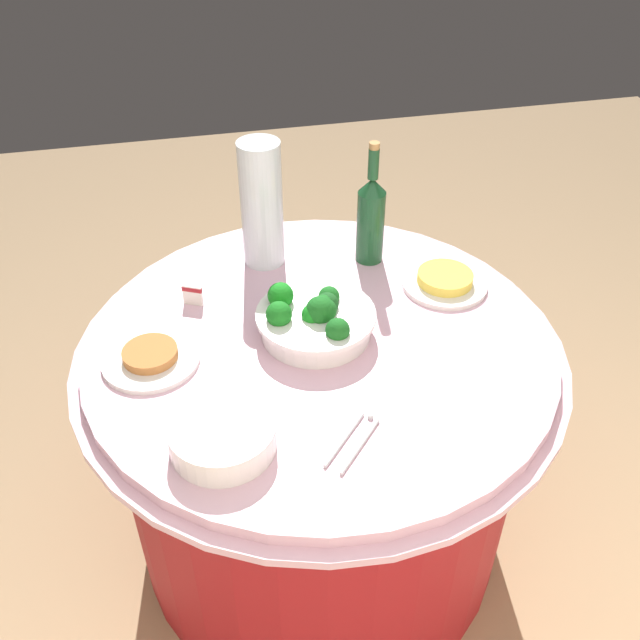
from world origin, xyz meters
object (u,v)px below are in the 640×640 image
object	(u,v)px
wine_bottle	(371,217)
label_placard_front	(193,294)
decorative_fruit_vase	(262,210)
serving_tongs	(354,440)
food_plate_fried_egg	(445,281)
broccoli_bowl	(315,319)
food_plate_peanuts	(151,356)
plate_stack	(223,436)

from	to	relation	value
wine_bottle	label_placard_front	size ratio (longest dim) A/B	6.11
decorative_fruit_vase	serving_tongs	world-z (taller)	decorative_fruit_vase
decorative_fruit_vase	food_plate_fried_egg	world-z (taller)	decorative_fruit_vase
decorative_fruit_vase	food_plate_fried_egg	size ratio (longest dim) A/B	1.55
broccoli_bowl	wine_bottle	distance (m)	0.37
broccoli_bowl	label_placard_front	bearing A→B (deg)	-33.95
food_plate_peanuts	label_placard_front	xyz separation A→B (m)	(-0.11, -0.19, 0.02)
decorative_fruit_vase	label_placard_front	world-z (taller)	decorative_fruit_vase
food_plate_peanuts	label_placard_front	world-z (taller)	label_placard_front
food_plate_peanuts	label_placard_front	size ratio (longest dim) A/B	4.00
food_plate_fried_egg	broccoli_bowl	bearing A→B (deg)	17.60
serving_tongs	food_plate_peanuts	world-z (taller)	food_plate_peanuts
broccoli_bowl	serving_tongs	world-z (taller)	broccoli_bowl
decorative_fruit_vase	plate_stack	bearing A→B (deg)	73.77
food_plate_fried_egg	label_placard_front	distance (m)	0.64
broccoli_bowl	food_plate_fried_egg	xyz separation A→B (m)	(-0.37, -0.12, -0.03)
food_plate_fried_egg	label_placard_front	size ratio (longest dim) A/B	4.00
broccoli_bowl	label_placard_front	size ratio (longest dim) A/B	5.09
wine_bottle	food_plate_peanuts	bearing A→B (deg)	26.45
broccoli_bowl	food_plate_peanuts	size ratio (longest dim) A/B	1.27
serving_tongs	label_placard_front	size ratio (longest dim) A/B	2.68
food_plate_fried_egg	label_placard_front	xyz separation A→B (m)	(0.64, -0.06, 0.02)
serving_tongs	food_plate_fried_egg	world-z (taller)	food_plate_fried_egg
decorative_fruit_vase	food_plate_peanuts	size ratio (longest dim) A/B	1.55
broccoli_bowl	food_plate_fried_egg	bearing A→B (deg)	-162.40
broccoli_bowl	plate_stack	size ratio (longest dim) A/B	1.33
broccoli_bowl	decorative_fruit_vase	size ratio (longest dim) A/B	0.82
plate_stack	food_plate_peanuts	world-z (taller)	plate_stack
plate_stack	food_plate_peanuts	bearing A→B (deg)	-66.10
broccoli_bowl	wine_bottle	xyz separation A→B (m)	(-0.21, -0.28, 0.09)
broccoli_bowl	label_placard_front	world-z (taller)	broccoli_bowl
food_plate_peanuts	broccoli_bowl	bearing A→B (deg)	-178.27
serving_tongs	label_placard_front	xyz separation A→B (m)	(0.27, -0.53, 0.03)
food_plate_fried_egg	decorative_fruit_vase	bearing A→B (deg)	-27.32
broccoli_bowl	serving_tongs	xyz separation A→B (m)	(-0.00, 0.35, -0.04)
broccoli_bowl	food_plate_peanuts	xyz separation A→B (m)	(0.38, 0.01, -0.03)
plate_stack	food_plate_fried_egg	xyz separation A→B (m)	(-0.62, -0.42, -0.02)
food_plate_fried_egg	food_plate_peanuts	distance (m)	0.76
wine_bottle	decorative_fruit_vase	world-z (taller)	decorative_fruit_vase
wine_bottle	serving_tongs	bearing A→B (deg)	71.42
decorative_fruit_vase	food_plate_fried_egg	bearing A→B (deg)	152.68
decorative_fruit_vase	broccoli_bowl	bearing A→B (deg)	100.57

